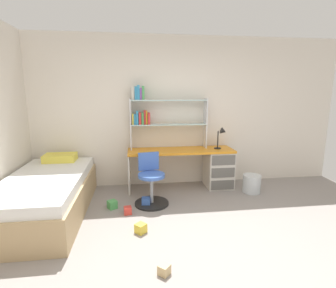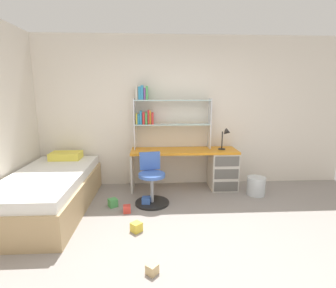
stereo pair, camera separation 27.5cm
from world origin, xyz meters
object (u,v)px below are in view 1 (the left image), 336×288
object	(u,v)px
bed_platform	(46,195)
toy_block_yellow_0	(141,228)
desk_lamp	(222,135)
toy_block_red_2	(128,210)
toy_block_green_1	(112,205)
desk	(207,165)
toy_block_natural_3	(164,270)
swivel_chair	(151,185)
toy_block_blue_4	(146,202)
waste_bin	(252,184)
bookshelf_hutch	(157,113)

from	to	relation	value
bed_platform	toy_block_yellow_0	world-z (taller)	bed_platform
desk_lamp	toy_block_red_2	bearing A→B (deg)	-152.29
bed_platform	toy_block_green_1	world-z (taller)	bed_platform
desk	toy_block_green_1	distance (m)	1.81
desk_lamp	toy_block_natural_3	world-z (taller)	desk_lamp
desk_lamp	toy_block_red_2	distance (m)	2.06
desk	swivel_chair	distance (m)	1.21
bed_platform	toy_block_blue_4	size ratio (longest dim) A/B	16.85
waste_bin	toy_block_green_1	size ratio (longest dim) A/B	2.54
desk_lamp	toy_block_blue_4	size ratio (longest dim) A/B	3.10
toy_block_green_1	desk	bearing A→B (deg)	23.14
bed_platform	toy_block_yellow_0	distance (m)	1.46
bed_platform	desk_lamp	bearing A→B (deg)	14.67
desk_lamp	toy_block_natural_3	size ratio (longest dim) A/B	3.99
bookshelf_hutch	waste_bin	xyz separation A→B (m)	(1.57, -0.50, -1.18)
toy_block_green_1	toy_block_red_2	distance (m)	0.31
toy_block_red_2	toy_block_blue_4	distance (m)	0.36
swivel_chair	toy_block_red_2	xyz separation A→B (m)	(-0.35, -0.31, -0.25)
desk_lamp	waste_bin	size ratio (longest dim) A/B	1.26
toy_block_natural_3	toy_block_red_2	bearing A→B (deg)	106.06
desk	bed_platform	size ratio (longest dim) A/B	0.88
swivel_chair	toy_block_natural_3	world-z (taller)	swivel_chair
bed_platform	toy_block_natural_3	xyz separation A→B (m)	(1.48, -1.42, -0.23)
desk	desk_lamp	distance (m)	0.61
desk_lamp	bed_platform	size ratio (longest dim) A/B	0.18
desk	toy_block_blue_4	distance (m)	1.36
bookshelf_hutch	toy_block_natural_3	bearing A→B (deg)	-93.51
bookshelf_hutch	toy_block_red_2	xyz separation A→B (m)	(-0.51, -1.05, -1.28)
swivel_chair	toy_block_red_2	world-z (taller)	swivel_chair
desk	toy_block_natural_3	bearing A→B (deg)	-115.25
waste_bin	toy_block_green_1	bearing A→B (deg)	-171.70
toy_block_yellow_0	toy_block_green_1	size ratio (longest dim) A/B	0.96
bed_platform	toy_block_green_1	size ratio (longest dim) A/B	17.45
desk	swivel_chair	bearing A→B (deg)	-150.47
bookshelf_hutch	swivel_chair	distance (m)	1.28
waste_bin	toy_block_yellow_0	distance (m)	2.19
desk_lamp	toy_block_yellow_0	world-z (taller)	desk_lamp
desk	toy_block_blue_4	bearing A→B (deg)	-149.54
swivel_chair	toy_block_blue_4	world-z (taller)	swivel_chair
desk_lamp	bed_platform	xyz separation A→B (m)	(-2.75, -0.72, -0.68)
toy_block_yellow_0	toy_block_natural_3	size ratio (longest dim) A/B	1.20
swivel_chair	toy_block_yellow_0	distance (m)	0.88
toy_block_yellow_0	desk	bearing A→B (deg)	49.11
waste_bin	toy_block_blue_4	world-z (taller)	waste_bin
swivel_chair	toy_block_natural_3	bearing A→B (deg)	-89.36
bed_platform	toy_block_yellow_0	bearing A→B (deg)	-27.13
bed_platform	toy_block_green_1	bearing A→B (deg)	4.37
bed_platform	toy_block_blue_4	bearing A→B (deg)	4.04
desk	swivel_chair	xyz separation A→B (m)	(-1.05, -0.59, -0.10)
desk_lamp	toy_block_green_1	world-z (taller)	desk_lamp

